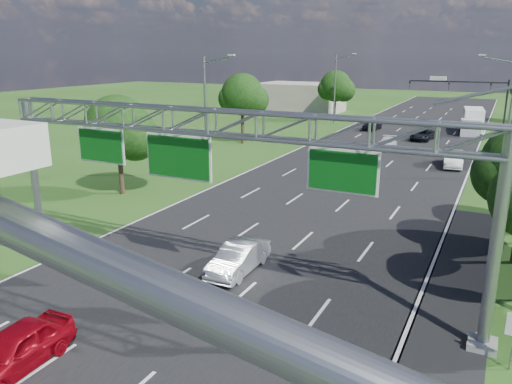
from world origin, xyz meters
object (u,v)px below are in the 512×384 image
Objects in this scene: traffic_signal at (477,94)px; red_coupe at (14,349)px; sign_gantry at (214,137)px; box_truck at (472,121)px; silver_sedan at (238,258)px.

traffic_signal reaches higher than red_coupe.
sign_gantry reaches higher than red_coupe.
red_coupe is 0.52× the size of box_truck.
traffic_signal is at bearing 82.32° from sign_gantry.
box_truck is (9.79, 62.24, 0.74)m from red_coupe.
traffic_signal is at bearing 81.55° from silver_sedan.
red_coupe is (-2.83, -8.42, -6.15)m from sign_gantry.
sign_gantry is 10.80m from red_coupe.
red_coupe reaches higher than silver_sedan.
sign_gantry is at bearing -104.04° from box_truck.
sign_gantry is 5.43× the size of silver_sedan.
silver_sedan is (0.15, 1.78, -6.18)m from sign_gantry.
traffic_signal is 2.82× the size of silver_sedan.
sign_gantry is 53.51m from traffic_signal.
traffic_signal is at bearing 77.14° from red_coupe.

